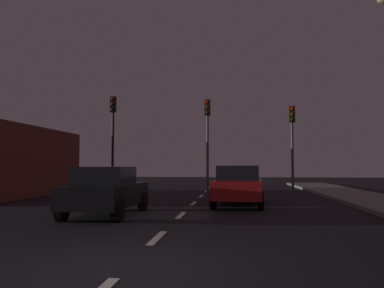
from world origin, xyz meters
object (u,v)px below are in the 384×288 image
object	(u,v)px
traffic_signal_right	(292,132)
car_adjacent_lane	(106,191)
car_stopped_ahead	(239,185)
traffic_signal_center	(208,128)
traffic_signal_left	(113,126)

from	to	relation	value
traffic_signal_right	car_adjacent_lane	bearing A→B (deg)	-126.15
traffic_signal_right	car_stopped_ahead	world-z (taller)	traffic_signal_right
car_stopped_ahead	car_adjacent_lane	distance (m)	5.51
traffic_signal_center	car_adjacent_lane	xyz separation A→B (m)	(-2.50, -9.72, -2.88)
traffic_signal_center	traffic_signal_right	bearing A→B (deg)	-0.01
traffic_signal_left	car_stopped_ahead	size ratio (longest dim) A/B	1.24
traffic_signal_left	car_adjacent_lane	world-z (taller)	traffic_signal_left
car_adjacent_lane	traffic_signal_right	bearing A→B (deg)	53.85
traffic_signal_center	car_adjacent_lane	distance (m)	10.44
traffic_signal_left	traffic_signal_right	bearing A→B (deg)	-0.01
traffic_signal_center	car_stopped_ahead	xyz separation A→B (m)	(1.62, -6.07, -2.86)
traffic_signal_right	car_stopped_ahead	size ratio (longest dim) A/B	1.08
traffic_signal_left	traffic_signal_right	size ratio (longest dim) A/B	1.15
traffic_signal_right	car_adjacent_lane	world-z (taller)	traffic_signal_right
traffic_signal_right	car_adjacent_lane	distance (m)	12.32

